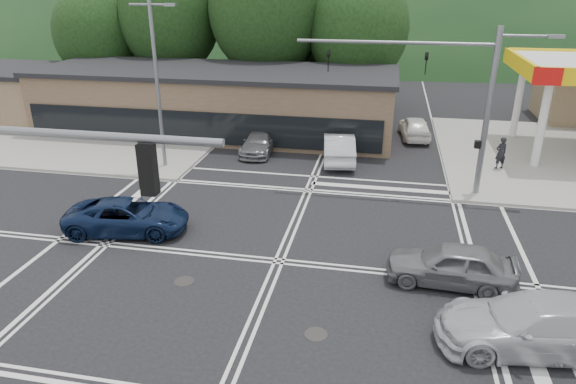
% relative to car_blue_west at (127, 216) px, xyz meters
% --- Properties ---
extents(ground, '(120.00, 120.00, 0.00)m').
position_rel_car_blue_west_xyz_m(ground, '(6.75, -1.25, -0.70)').
color(ground, black).
rests_on(ground, ground).
extents(sidewalk_nw, '(16.00, 16.00, 0.15)m').
position_rel_car_blue_west_xyz_m(sidewalk_nw, '(-8.25, 13.75, -0.63)').
color(sidewalk_nw, gray).
rests_on(sidewalk_nw, ground).
extents(commercial_row, '(24.00, 8.00, 4.00)m').
position_rel_car_blue_west_xyz_m(commercial_row, '(-1.25, 15.75, 1.30)').
color(commercial_row, brown).
rests_on(commercial_row, ground).
extents(commercial_nw, '(8.00, 7.00, 3.60)m').
position_rel_car_blue_west_xyz_m(commercial_nw, '(-17.25, 15.75, 1.10)').
color(commercial_nw, '#846B4F').
rests_on(commercial_nw, ground).
extents(hill_north, '(252.00, 126.00, 140.00)m').
position_rel_car_blue_west_xyz_m(hill_north, '(6.75, 88.75, -0.70)').
color(hill_north, '#18361A').
rests_on(hill_north, ground).
extents(tree_n_a, '(8.00, 8.00, 11.75)m').
position_rel_car_blue_west_xyz_m(tree_n_a, '(-7.25, 22.75, 6.44)').
color(tree_n_a, '#382619').
rests_on(tree_n_a, ground).
extents(tree_n_b, '(9.00, 9.00, 12.98)m').
position_rel_car_blue_west_xyz_m(tree_n_b, '(0.75, 22.75, 7.09)').
color(tree_n_b, '#382619').
rests_on(tree_n_b, ground).
extents(tree_n_c, '(7.60, 7.60, 10.87)m').
position_rel_car_blue_west_xyz_m(tree_n_c, '(7.75, 22.75, 5.79)').
color(tree_n_c, '#382619').
rests_on(tree_n_c, ground).
extents(tree_n_d, '(6.80, 6.80, 9.76)m').
position_rel_car_blue_west_xyz_m(tree_n_d, '(-13.25, 21.75, 5.14)').
color(tree_n_d, '#382619').
rests_on(tree_n_d, ground).
extents(tree_n_e, '(8.40, 8.40, 11.98)m').
position_rel_car_blue_west_xyz_m(tree_n_e, '(4.75, 26.75, 6.44)').
color(tree_n_e, '#382619').
rests_on(tree_n_e, ground).
extents(streetlight_nw, '(2.50, 0.25, 9.00)m').
position_rel_car_blue_west_xyz_m(streetlight_nw, '(-1.69, 7.75, 4.35)').
color(streetlight_nw, slate).
rests_on(streetlight_nw, ground).
extents(signal_mast_ne, '(11.65, 0.30, 8.00)m').
position_rel_car_blue_west_xyz_m(signal_mast_ne, '(13.70, 6.95, 4.37)').
color(signal_mast_ne, slate).
rests_on(signal_mast_ne, ground).
extents(car_blue_west, '(5.37, 3.14, 1.40)m').
position_rel_car_blue_west_xyz_m(car_blue_west, '(0.00, 0.00, 0.00)').
color(car_blue_west, '#0C1A38').
rests_on(car_blue_west, ground).
extents(car_grey_center, '(4.51, 2.02, 1.50)m').
position_rel_car_blue_west_xyz_m(car_grey_center, '(12.93, -1.55, 0.05)').
color(car_grey_center, slate).
rests_on(car_grey_center, ground).
extents(car_silver_east, '(5.80, 2.86, 1.62)m').
position_rel_car_blue_west_xyz_m(car_silver_east, '(14.97, -4.62, 0.11)').
color(car_silver_east, '#B2B4BA').
rests_on(car_silver_east, ground).
extents(car_queue_a, '(2.41, 5.17, 1.64)m').
position_rel_car_blue_west_xyz_m(car_queue_a, '(7.75, 10.85, 0.12)').
color(car_queue_a, '#B6B9BE').
rests_on(car_queue_a, ground).
extents(car_queue_b, '(2.21, 4.50, 1.48)m').
position_rel_car_blue_west_xyz_m(car_queue_b, '(12.25, 16.43, 0.04)').
color(car_queue_b, white).
rests_on(car_queue_b, ground).
extents(car_northbound, '(1.87, 4.44, 1.28)m').
position_rel_car_blue_west_xyz_m(car_northbound, '(2.83, 11.48, -0.06)').
color(car_northbound, slate).
rests_on(car_northbound, ground).
extents(pedestrian, '(0.77, 0.66, 1.80)m').
position_rel_car_blue_west_xyz_m(pedestrian, '(16.68, 10.81, 0.35)').
color(pedestrian, black).
rests_on(pedestrian, sidewalk_ne).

